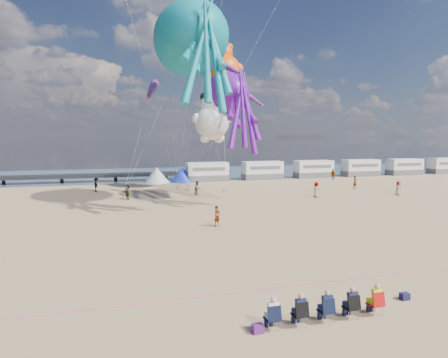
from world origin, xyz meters
TOP-DOWN VIEW (x-y plane):
  - ground at (0.00, 0.00)m, footprint 120.00×120.00m
  - water at (0.00, 55.00)m, footprint 120.00×120.00m
  - motorhome_0 at (6.00, 40.00)m, footprint 6.60×2.50m
  - motorhome_1 at (15.50, 40.00)m, footprint 6.60×2.50m
  - motorhome_2 at (25.00, 40.00)m, footprint 6.60×2.50m
  - motorhome_3 at (34.50, 40.00)m, footprint 6.60×2.50m
  - motorhome_4 at (44.00, 40.00)m, footprint 6.60×2.50m
  - motorhome_5 at (53.50, 40.00)m, footprint 6.60×2.50m
  - tent_white at (-2.00, 40.00)m, footprint 4.00×4.00m
  - tent_blue at (2.00, 40.00)m, footprint 4.00×4.00m
  - spectator_row at (-1.72, -8.64)m, footprint 6.10×0.90m
  - cooler_purple at (-4.48, -8.70)m, footprint 0.40×0.30m
  - cooler_navy at (2.68, -7.78)m, footprint 0.38×0.28m
  - rope_line at (0.00, -5.00)m, footprint 34.00×0.03m
  - standing_person at (-1.24, 8.25)m, footprint 0.71×0.65m
  - beachgoer_0 at (24.26, 18.23)m, footprint 0.66×0.47m
  - beachgoer_1 at (0.99, 25.02)m, footprint 1.01×0.98m
  - beachgoer_2 at (-10.71, 31.84)m, footprint 0.82×0.98m
  - beachgoer_3 at (26.18, 35.71)m, footprint 1.33×1.07m
  - beachgoer_4 at (-7.26, 24.25)m, footprint 0.79×1.06m
  - beachgoer_5 at (23.04, 25.17)m, footprint 1.73×1.04m
  - beachgoer_6 at (13.99, 19.65)m, footprint 0.75×0.60m
  - sandbag_a at (-7.81, 24.65)m, footprint 0.50×0.35m
  - sandbag_b at (0.60, 29.58)m, footprint 0.50×0.35m
  - sandbag_c at (5.25, 27.57)m, footprint 0.50×0.35m
  - sandbag_d at (2.82, 30.40)m, footprint 0.50×0.35m
  - sandbag_e at (-0.26, 31.18)m, footprint 0.50×0.35m
  - kite_octopus_teal at (-0.55, 21.01)m, footprint 6.65×13.06m
  - kite_octopus_purple at (3.82, 22.39)m, footprint 4.36×10.05m
  - kite_panda at (1.84, 21.32)m, footprint 5.84×5.68m
  - kite_teddy_orange at (5.64, 29.41)m, footprint 5.72×5.42m
  - windsock_left at (-4.04, 26.88)m, footprint 2.74×7.05m
  - windsock_mid at (4.22, 23.21)m, footprint 3.26×5.59m
  - windsock_right at (6.93, 23.54)m, footprint 2.73×5.46m

SIDE VIEW (x-z plane):
  - ground at x=0.00m, z-range 0.00..0.00m
  - water at x=0.00m, z-range 0.02..0.02m
  - rope_line at x=0.00m, z-range 0.00..0.04m
  - sandbag_a at x=-7.81m, z-range 0.00..0.22m
  - sandbag_b at x=0.60m, z-range 0.00..0.22m
  - sandbag_c at x=5.25m, z-range 0.00..0.22m
  - sandbag_d at x=2.82m, z-range 0.00..0.22m
  - sandbag_e at x=-0.26m, z-range 0.00..0.22m
  - cooler_navy at x=2.68m, z-range 0.00..0.30m
  - cooler_purple at x=-4.48m, z-range 0.00..0.32m
  - spectator_row at x=-1.72m, z-range 0.00..1.30m
  - standing_person at x=-1.24m, z-range 0.00..1.64m
  - beachgoer_4 at x=-7.26m, z-range 0.00..1.67m
  - beachgoer_0 at x=24.26m, z-range 0.00..1.70m
  - beachgoer_1 at x=0.99m, z-range 0.00..1.75m
  - beachgoer_5 at x=23.04m, z-range 0.00..1.78m
  - beachgoer_6 at x=13.99m, z-range 0.00..1.79m
  - beachgoer_3 at x=26.18m, z-range 0.00..1.80m
  - beachgoer_2 at x=-10.71m, z-range 0.00..1.81m
  - tent_white at x=-2.00m, z-range 0.00..2.40m
  - tent_blue at x=2.00m, z-range 0.00..2.40m
  - motorhome_0 at x=6.00m, z-range 0.00..3.00m
  - motorhome_1 at x=15.50m, z-range 0.00..3.00m
  - motorhome_2 at x=25.00m, z-range 0.00..3.00m
  - motorhome_3 at x=34.50m, z-range 0.00..3.00m
  - motorhome_4 at x=44.00m, z-range 0.00..3.00m
  - motorhome_5 at x=53.50m, z-range 0.00..3.00m
  - kite_panda at x=1.84m, z-range 5.36..11.84m
  - kite_octopus_purple at x=3.82m, z-range 6.11..17.56m
  - windsock_right at x=6.93m, z-range 9.12..14.61m
  - windsock_left at x=-4.04m, z-range 9.00..16.00m
  - windsock_mid at x=4.22m, z-range 12.16..17.84m
  - kite_teddy_orange at x=5.64m, z-range 11.68..19.29m
  - kite_octopus_teal at x=-0.55m, z-range 10.10..24.47m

